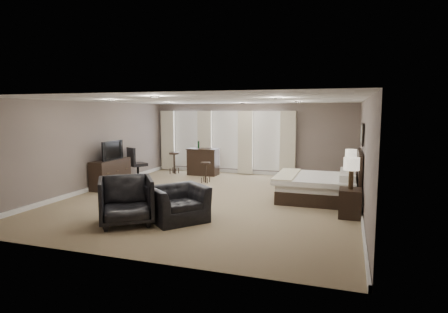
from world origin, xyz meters
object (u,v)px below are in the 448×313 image
(nightstand_near, at_px, (350,203))
(nightstand_far, at_px, (350,181))
(desk_chair, at_px, (138,164))
(bed, at_px, (315,175))
(bar_stool_right, at_px, (206,172))
(dresser, at_px, (111,174))
(bar_counter, at_px, (203,162))
(armchair_near, at_px, (178,198))
(tv, at_px, (110,158))
(bar_stool_left, at_px, (174,163))
(lamp_near, at_px, (351,173))
(lamp_far, at_px, (351,161))
(armchair_far, at_px, (126,198))

(nightstand_near, height_order, nightstand_far, nightstand_near)
(nightstand_far, xyz_separation_m, desk_chair, (-6.81, -0.46, 0.29))
(bed, height_order, bar_stool_right, bed)
(nightstand_far, relative_size, dresser, 0.37)
(nightstand_far, xyz_separation_m, bar_counter, (-5.09, 1.18, 0.21))
(dresser, relative_size, armchair_near, 1.29)
(dresser, height_order, desk_chair, desk_chair)
(tv, bearing_deg, bar_stool_left, -13.27)
(lamp_near, relative_size, dresser, 0.47)
(lamp_near, bearing_deg, lamp_far, 90.00)
(nightstand_near, height_order, lamp_far, lamp_far)
(tv, distance_m, desk_chair, 1.43)
(bar_stool_right, bearing_deg, bar_counter, 114.57)
(nightstand_far, height_order, lamp_far, lamp_far)
(nightstand_near, distance_m, desk_chair, 7.24)
(armchair_far, relative_size, bar_counter, 0.96)
(nightstand_far, bearing_deg, bed, -121.54)
(nightstand_near, bearing_deg, armchair_far, -155.51)
(armchair_far, relative_size, bar_stool_left, 1.36)
(lamp_near, height_order, tv, lamp_near)
(tv, xyz_separation_m, desk_chair, (0.11, 1.38, -0.36))
(nightstand_near, relative_size, bar_stool_left, 0.79)
(armchair_far, height_order, bar_stool_right, armchair_far)
(nightstand_near, distance_m, lamp_near, 0.66)
(lamp_far, distance_m, bar_stool_left, 6.34)
(lamp_near, distance_m, desk_chair, 7.25)
(lamp_near, relative_size, bar_stool_left, 0.87)
(bed, height_order, desk_chair, bed)
(bed, distance_m, armchair_far, 4.91)
(bed, height_order, armchair_far, bed)
(bed, relative_size, armchair_far, 1.90)
(bar_counter, bearing_deg, armchair_far, -83.37)
(armchair_far, bearing_deg, lamp_near, -11.01)
(bar_stool_left, height_order, bar_stool_right, bar_stool_left)
(bar_stool_right, bearing_deg, nightstand_far, 2.27)
(nightstand_near, xyz_separation_m, dresser, (-6.92, 1.07, 0.12))
(desk_chair, bearing_deg, lamp_far, -145.17)
(lamp_near, height_order, bar_stool_right, lamp_near)
(nightstand_near, bearing_deg, desk_chair, 160.28)
(nightstand_near, bearing_deg, nightstand_far, 90.00)
(tv, distance_m, armchair_far, 3.99)
(lamp_far, distance_m, desk_chair, 6.84)
(bar_stool_left, relative_size, bar_stool_right, 1.18)
(bar_stool_left, bearing_deg, armchair_far, -72.96)
(bed, relative_size, dresser, 1.39)
(tv, xyz_separation_m, armchair_near, (3.45, -2.52, -0.42))
(lamp_near, bearing_deg, nightstand_near, 0.00)
(lamp_near, relative_size, desk_chair, 0.62)
(bed, xyz_separation_m, desk_chair, (-5.92, 0.99, -0.09))
(armchair_near, height_order, bar_counter, armchair_near)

